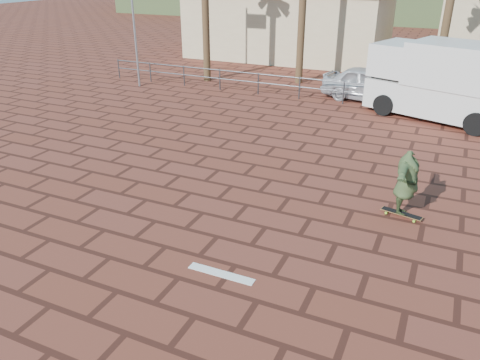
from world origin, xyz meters
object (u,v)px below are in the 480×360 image
object	(u,v)px
skateboarder	(407,183)
car_white	(458,75)
campervan	(448,80)
car_silver	(372,85)
longboard	(401,214)

from	to	relation	value
skateboarder	car_white	world-z (taller)	skateboarder
skateboarder	campervan	size ratio (longest dim) A/B	0.33
campervan	car_silver	bearing A→B (deg)	172.29
car_silver	skateboarder	bearing A→B (deg)	-157.20
campervan	car_silver	size ratio (longest dim) A/B	1.41
longboard	car_white	size ratio (longest dim) A/B	0.21
campervan	longboard	bearing A→B (deg)	-73.88
car_silver	car_white	distance (m)	4.88
campervan	car_silver	xyz separation A→B (m)	(-3.05, 1.51, -0.80)
car_silver	car_white	world-z (taller)	car_white
longboard	campervan	world-z (taller)	campervan
longboard	car_white	world-z (taller)	car_white
longboard	skateboarder	world-z (taller)	skateboarder
skateboarder	campervan	bearing A→B (deg)	-2.69
campervan	car_white	xyz separation A→B (m)	(0.35, 5.01, -0.75)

